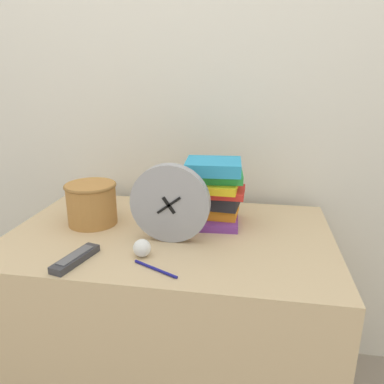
{
  "coord_description": "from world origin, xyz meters",
  "views": [
    {
      "loc": [
        0.27,
        -0.78,
        1.23
      ],
      "look_at": [
        0.07,
        0.36,
        0.86
      ],
      "focal_mm": 35.0,
      "sensor_mm": 36.0,
      "label": 1
    }
  ],
  "objects_px": {
    "desk_clock": "(170,204)",
    "crumpled_paper_ball": "(142,248)",
    "basket": "(92,202)",
    "pen": "(155,269)",
    "tv_remote": "(75,258)",
    "book_stack": "(210,192)"
  },
  "relations": [
    {
      "from": "desk_clock",
      "to": "crumpled_paper_ball",
      "type": "distance_m",
      "value": 0.16
    },
    {
      "from": "basket",
      "to": "crumpled_paper_ball",
      "type": "height_order",
      "value": "basket"
    },
    {
      "from": "pen",
      "to": "desk_clock",
      "type": "bearing_deg",
      "value": 90.19
    },
    {
      "from": "basket",
      "to": "tv_remote",
      "type": "height_order",
      "value": "basket"
    },
    {
      "from": "pen",
      "to": "book_stack",
      "type": "bearing_deg",
      "value": 74.15
    },
    {
      "from": "desk_clock",
      "to": "pen",
      "type": "relative_size",
      "value": 1.82
    },
    {
      "from": "desk_clock",
      "to": "pen",
      "type": "bearing_deg",
      "value": -89.81
    },
    {
      "from": "book_stack",
      "to": "tv_remote",
      "type": "xyz_separation_m",
      "value": [
        -0.34,
        -0.36,
        -0.1
      ]
    },
    {
      "from": "crumpled_paper_ball",
      "to": "tv_remote",
      "type": "bearing_deg",
      "value": -159.86
    },
    {
      "from": "desk_clock",
      "to": "tv_remote",
      "type": "xyz_separation_m",
      "value": [
        -0.23,
        -0.18,
        -0.11
      ]
    },
    {
      "from": "desk_clock",
      "to": "basket",
      "type": "height_order",
      "value": "desk_clock"
    },
    {
      "from": "desk_clock",
      "to": "book_stack",
      "type": "relative_size",
      "value": 1.02
    },
    {
      "from": "desk_clock",
      "to": "crumpled_paper_ball",
      "type": "xyz_separation_m",
      "value": [
        -0.06,
        -0.12,
        -0.1
      ]
    },
    {
      "from": "tv_remote",
      "to": "crumpled_paper_ball",
      "type": "height_order",
      "value": "crumpled_paper_ball"
    },
    {
      "from": "desk_clock",
      "to": "pen",
      "type": "distance_m",
      "value": 0.22
    },
    {
      "from": "book_stack",
      "to": "desk_clock",
      "type": "bearing_deg",
      "value": -120.63
    },
    {
      "from": "basket",
      "to": "tv_remote",
      "type": "distance_m",
      "value": 0.29
    },
    {
      "from": "basket",
      "to": "pen",
      "type": "distance_m",
      "value": 0.42
    },
    {
      "from": "tv_remote",
      "to": "crumpled_paper_ball",
      "type": "xyz_separation_m",
      "value": [
        0.18,
        0.06,
        0.02
      ]
    },
    {
      "from": "pen",
      "to": "basket",
      "type": "bearing_deg",
      "value": 136.96
    },
    {
      "from": "book_stack",
      "to": "pen",
      "type": "height_order",
      "value": "book_stack"
    },
    {
      "from": "pen",
      "to": "crumpled_paper_ball",
      "type": "bearing_deg",
      "value": 129.17
    }
  ]
}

